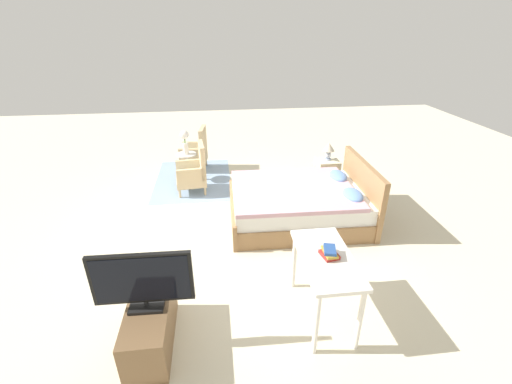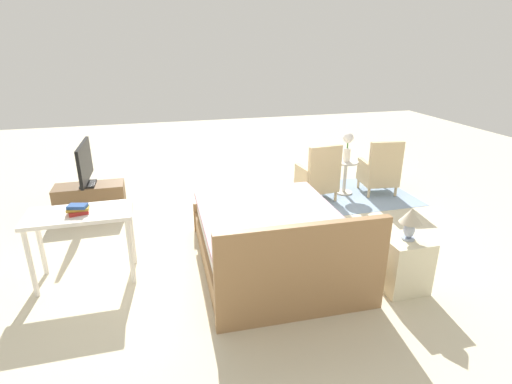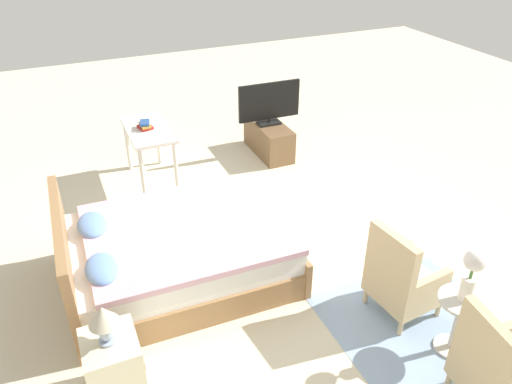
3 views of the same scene
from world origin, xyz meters
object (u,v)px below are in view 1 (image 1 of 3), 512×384
Objects in this scene: tv_stand at (151,325)px; book_stack at (329,252)px; nightstand at (326,174)px; vanity_desk at (326,266)px; armchair_by_window_right at (194,172)px; side_table at (187,164)px; tv_flatscreen at (142,281)px; armchair_by_window_left at (196,153)px; bed at (301,203)px; flower_vase at (185,140)px; table_lamp at (329,149)px.

book_stack reaches higher than tv_stand.
vanity_desk is at bearing -18.04° from nightstand.
tv_stand is at bearing -84.90° from vanity_desk.
armchair_by_window_right is 3.64m from book_stack.
nightstand is at bearing 75.75° from side_table.
tv_stand is at bearing -1.85° from side_table.
tv_stand is 1.05× the size of tv_flatscreen.
armchair_by_window_right is 1.62× the size of nightstand.
armchair_by_window_left is at bearing -160.94° from book_stack.
tv_stand is 4.47× the size of book_stack.
book_stack is (-0.16, 1.80, 0.03)m from tv_flatscreen.
armchair_by_window_left is at bearing 163.90° from side_table.
bed is at bearing 45.94° from side_table.
bed is 2.08× the size of vanity_desk.
tv_flatscreen is 1.80m from book_stack.
tv_stand is at bearing -84.87° from book_stack.
tv_flatscreen reaches higher than flower_vase.
armchair_by_window_right is 2.79× the size of table_lamp.
flower_vase is at bearing -163.92° from armchair_by_window_right.
flower_vase is 0.52× the size of tv_flatscreen.
armchair_by_window_right reaches higher than nightstand.
table_lamp is 0.34× the size of tv_stand.
armchair_by_window_right is 3.48m from tv_flatscreen.
armchair_by_window_right is at bearing 16.08° from flower_vase.
vanity_desk is (4.38, 1.49, 0.27)m from armchair_by_window_left.
tv_stand is at bearing -40.21° from table_lamp.
side_table is at bearing -104.25° from nightstand.
bed is 2.08m from book_stack.
table_lamp is (0.68, 2.67, 0.43)m from side_table.
armchair_by_window_right is (1.09, 0.00, 0.00)m from armchair_by_window_left.
flower_vase reaches higher than table_lamp.
side_table is 0.58× the size of tv_stand.
bed reaches higher than nightstand.
armchair_by_window_left is 4.55m from tv_stand.
book_stack is at bearing 95.13° from tv_stand.
tv_flatscreen is at bearing -1.42° from tv_stand.
armchair_by_window_left is 2.80m from nightstand.
table_lamp is at bearing 139.81° from tv_flatscreen.
flower_vase is 0.46× the size of vanity_desk.
book_stack is at bearing -6.25° from bed.
vanity_desk is (3.83, 1.64, -0.19)m from flower_vase.
vanity_desk reaches higher than nightstand.
nightstand is 2.65× the size of book_stack.
nightstand is at bearing -90.00° from table_lamp.
nightstand is at bearing 64.07° from armchair_by_window_left.
table_lamp reaches higher than vanity_desk.
book_stack reaches higher than vanity_desk.
side_table is at bearing -16.10° from armchair_by_window_left.
tv_stand is (3.99, -0.13, -0.12)m from side_table.
nightstand is 0.62× the size of tv_flatscreen.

